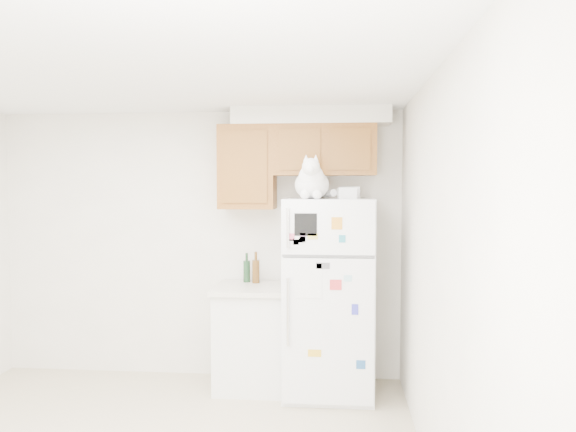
# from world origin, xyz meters

# --- Properties ---
(room_shell) EXTENTS (3.84, 4.04, 2.52)m
(room_shell) POSITION_xyz_m (0.12, 0.24, 1.67)
(room_shell) COLOR white
(room_shell) RESTS_ON ground_plane
(refrigerator) EXTENTS (0.76, 0.78, 1.70)m
(refrigerator) POSITION_xyz_m (1.24, 1.61, 0.85)
(refrigerator) COLOR white
(refrigerator) RESTS_ON ground_plane
(base_counter) EXTENTS (0.64, 0.64, 0.92)m
(base_counter) POSITION_xyz_m (0.55, 1.68, 0.46)
(base_counter) COLOR white
(base_counter) RESTS_ON ground_plane
(cat) EXTENTS (0.35, 0.52, 0.36)m
(cat) POSITION_xyz_m (1.10, 1.42, 1.84)
(cat) COLOR white
(cat) RESTS_ON refrigerator
(storage_box_back) EXTENTS (0.19, 0.15, 0.10)m
(storage_box_back) POSITION_xyz_m (1.42, 1.71, 1.75)
(storage_box_back) COLOR white
(storage_box_back) RESTS_ON refrigerator
(storage_box_front) EXTENTS (0.17, 0.13, 0.09)m
(storage_box_front) POSITION_xyz_m (1.39, 1.48, 1.74)
(storage_box_front) COLOR white
(storage_box_front) RESTS_ON refrigerator
(bottle_green) EXTENTS (0.06, 0.06, 0.27)m
(bottle_green) POSITION_xyz_m (0.48, 1.87, 1.05)
(bottle_green) COLOR #19381E
(bottle_green) RESTS_ON base_counter
(bottle_amber) EXTENTS (0.07, 0.07, 0.29)m
(bottle_amber) POSITION_xyz_m (0.57, 1.83, 1.06)
(bottle_amber) COLOR #593814
(bottle_amber) RESTS_ON base_counter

